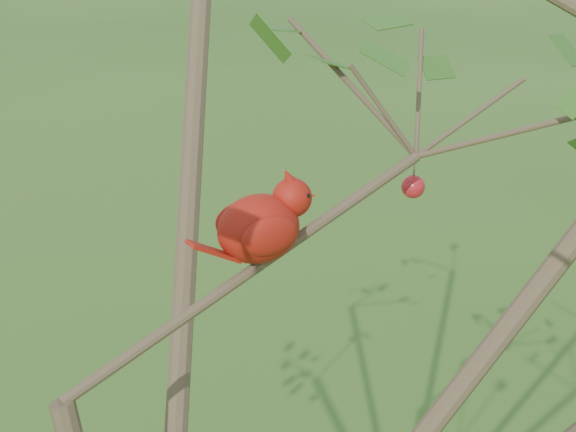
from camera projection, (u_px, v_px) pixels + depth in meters
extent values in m
sphere|color=#AE181F|center=(413.00, 187.00, 1.49)|extent=(0.04, 0.04, 0.04)
ellipsoid|color=#A11A0D|center=(259.00, 229.00, 1.28)|extent=(0.14, 0.11, 0.10)
sphere|color=#A11A0D|center=(292.00, 198.00, 1.29)|extent=(0.06, 0.06, 0.06)
cone|color=#A11A0D|center=(289.00, 179.00, 1.28)|extent=(0.05, 0.04, 0.04)
cone|color=#D85914|center=(309.00, 196.00, 1.31)|extent=(0.03, 0.02, 0.02)
ellipsoid|color=black|center=(303.00, 198.00, 1.30)|extent=(0.02, 0.03, 0.03)
cube|color=#A11A0D|center=(214.00, 252.00, 1.25)|extent=(0.08, 0.04, 0.04)
ellipsoid|color=#A11A0D|center=(243.00, 219.00, 1.31)|extent=(0.09, 0.04, 0.06)
ellipsoid|color=#A11A0D|center=(269.00, 236.00, 1.24)|extent=(0.09, 0.04, 0.06)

